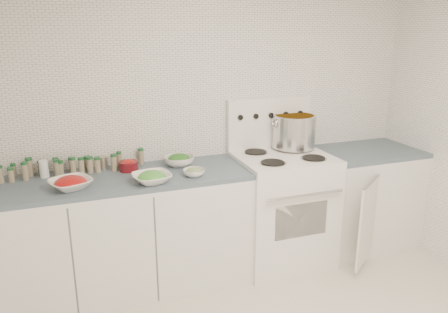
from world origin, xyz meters
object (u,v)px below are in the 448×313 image
bowl_tomato (71,183)px  bowl_snowpea (152,177)px  stock_pot (294,130)px  stove (281,205)px

bowl_tomato → bowl_snowpea: bowl_tomato is taller
bowl_tomato → stock_pot: bearing=8.9°
stove → bowl_tomato: stove is taller
stock_pot → bowl_tomato: (-1.82, -0.29, -0.16)m
stock_pot → bowl_snowpea: size_ratio=1.29×
bowl_snowpea → stock_pot: bearing=15.3°
stove → stock_pot: size_ratio=3.55×
bowl_snowpea → bowl_tomato: bearing=173.0°
bowl_snowpea → stove: bearing=9.6°
stock_pot → bowl_snowpea: (-1.29, -0.35, -0.16)m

